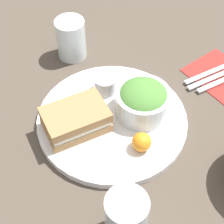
{
  "coord_description": "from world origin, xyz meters",
  "views": [
    {
      "loc": [
        0.3,
        0.4,
        0.64
      ],
      "look_at": [
        0.0,
        0.0,
        0.04
      ],
      "focal_mm": 60.0,
      "sensor_mm": 36.0,
      "label": 1
    }
  ],
  "objects_px": {
    "dressing_cup": "(105,85)",
    "knife": "(221,74)",
    "salad_bowl": "(143,100)",
    "water_glass": "(71,39)",
    "plate": "(112,120)",
    "drink_glass": "(126,219)",
    "fork": "(217,70)",
    "sandwich": "(76,119)"
  },
  "relations": [
    {
      "from": "salad_bowl",
      "to": "dressing_cup",
      "type": "relative_size",
      "value": 2.41
    },
    {
      "from": "plate",
      "to": "fork",
      "type": "height_order",
      "value": "plate"
    },
    {
      "from": "sandwich",
      "to": "water_glass",
      "type": "distance_m",
      "value": 0.25
    },
    {
      "from": "water_glass",
      "to": "dressing_cup",
      "type": "bearing_deg",
      "value": 83.39
    },
    {
      "from": "plate",
      "to": "water_glass",
      "type": "xyz_separation_m",
      "value": [
        -0.05,
        -0.24,
        0.04
      ]
    },
    {
      "from": "plate",
      "to": "water_glass",
      "type": "relative_size",
      "value": 3.15
    },
    {
      "from": "plate",
      "to": "water_glass",
      "type": "height_order",
      "value": "water_glass"
    },
    {
      "from": "plate",
      "to": "knife",
      "type": "height_order",
      "value": "plate"
    },
    {
      "from": "fork",
      "to": "salad_bowl",
      "type": "bearing_deg",
      "value": -172.23
    },
    {
      "from": "dressing_cup",
      "to": "water_glass",
      "type": "height_order",
      "value": "water_glass"
    },
    {
      "from": "dressing_cup",
      "to": "sandwich",
      "type": "bearing_deg",
      "value": 23.08
    },
    {
      "from": "knife",
      "to": "dressing_cup",
      "type": "bearing_deg",
      "value": 164.46
    },
    {
      "from": "fork",
      "to": "knife",
      "type": "distance_m",
      "value": 0.02
    },
    {
      "from": "plate",
      "to": "fork",
      "type": "distance_m",
      "value": 0.3
    },
    {
      "from": "dressing_cup",
      "to": "fork",
      "type": "xyz_separation_m",
      "value": [
        -0.26,
        0.1,
        -0.03
      ]
    },
    {
      "from": "dressing_cup",
      "to": "knife",
      "type": "distance_m",
      "value": 0.29
    },
    {
      "from": "salad_bowl",
      "to": "water_glass",
      "type": "height_order",
      "value": "water_glass"
    },
    {
      "from": "sandwich",
      "to": "salad_bowl",
      "type": "height_order",
      "value": "salad_bowl"
    },
    {
      "from": "dressing_cup",
      "to": "plate",
      "type": "bearing_deg",
      "value": 63.51
    },
    {
      "from": "salad_bowl",
      "to": "fork",
      "type": "xyz_separation_m",
      "value": [
        -0.24,
        0.0,
        -0.05
      ]
    },
    {
      "from": "dressing_cup",
      "to": "drink_glass",
      "type": "distance_m",
      "value": 0.33
    },
    {
      "from": "plate",
      "to": "fork",
      "type": "bearing_deg",
      "value": 174.52
    },
    {
      "from": "sandwich",
      "to": "salad_bowl",
      "type": "bearing_deg",
      "value": 160.34
    },
    {
      "from": "plate",
      "to": "sandwich",
      "type": "xyz_separation_m",
      "value": [
        0.07,
        -0.03,
        0.04
      ]
    },
    {
      "from": "salad_bowl",
      "to": "drink_glass",
      "type": "distance_m",
      "value": 0.27
    },
    {
      "from": "drink_glass",
      "to": "knife",
      "type": "relative_size",
      "value": 0.6
    },
    {
      "from": "drink_glass",
      "to": "water_glass",
      "type": "height_order",
      "value": "drink_glass"
    },
    {
      "from": "dressing_cup",
      "to": "knife",
      "type": "xyz_separation_m",
      "value": [
        -0.26,
        0.12,
        -0.03
      ]
    },
    {
      "from": "plate",
      "to": "drink_glass",
      "type": "xyz_separation_m",
      "value": [
        0.13,
        0.21,
        0.05
      ]
    },
    {
      "from": "knife",
      "to": "water_glass",
      "type": "xyz_separation_m",
      "value": [
        0.24,
        -0.28,
        0.04
      ]
    },
    {
      "from": "drink_glass",
      "to": "dressing_cup",
      "type": "bearing_deg",
      "value": -120.73
    },
    {
      "from": "sandwich",
      "to": "fork",
      "type": "xyz_separation_m",
      "value": [
        -0.37,
        0.05,
        -0.04
      ]
    },
    {
      "from": "sandwich",
      "to": "salad_bowl",
      "type": "distance_m",
      "value": 0.15
    },
    {
      "from": "fork",
      "to": "knife",
      "type": "xyz_separation_m",
      "value": [
        0.0,
        0.02,
        0.0
      ]
    },
    {
      "from": "salad_bowl",
      "to": "sandwich",
      "type": "bearing_deg",
      "value": -19.66
    },
    {
      "from": "sandwich",
      "to": "drink_glass",
      "type": "bearing_deg",
      "value": 76.32
    },
    {
      "from": "plate",
      "to": "drink_glass",
      "type": "bearing_deg",
      "value": 57.88
    },
    {
      "from": "plate",
      "to": "salad_bowl",
      "type": "distance_m",
      "value": 0.08
    },
    {
      "from": "dressing_cup",
      "to": "knife",
      "type": "bearing_deg",
      "value": 155.55
    },
    {
      "from": "sandwich",
      "to": "drink_glass",
      "type": "xyz_separation_m",
      "value": [
        0.06,
        0.23,
        0.02
      ]
    },
    {
      "from": "dressing_cup",
      "to": "knife",
      "type": "height_order",
      "value": "dressing_cup"
    },
    {
      "from": "fork",
      "to": "water_glass",
      "type": "relative_size",
      "value": 1.82
    }
  ]
}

